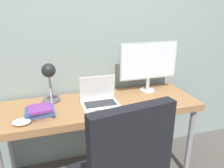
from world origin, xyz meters
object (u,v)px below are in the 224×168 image
laptop (99,99)px  desk_lamp (49,78)px  game_controller (22,122)px  monitor (149,63)px  book_stack (40,112)px

laptop → desk_lamp: (-0.40, 0.08, 0.21)m
laptop → game_controller: laptop is taller
monitor → book_stack: monitor is taller
monitor → book_stack: (-1.04, -0.26, -0.25)m
laptop → desk_lamp: bearing=168.9°
monitor → game_controller: 1.24m
book_stack → game_controller: (-0.13, -0.08, -0.02)m
book_stack → game_controller: 0.15m
laptop → monitor: size_ratio=0.54×
desk_lamp → monitor: bearing=5.5°
monitor → game_controller: size_ratio=4.41×
desk_lamp → game_controller: desk_lamp is taller
desk_lamp → book_stack: bearing=-118.8°
desk_lamp → game_controller: bearing=-131.5°
laptop → game_controller: bearing=-164.4°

